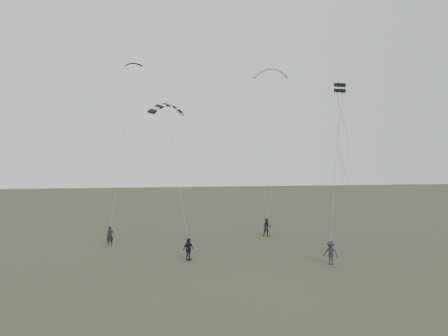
{
  "coord_description": "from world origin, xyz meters",
  "views": [
    {
      "loc": [
        -3.58,
        -31.45,
        7.93
      ],
      "look_at": [
        1.93,
        6.03,
        6.61
      ],
      "focal_mm": 35.0,
      "sensor_mm": 36.0,
      "label": 1
    }
  ],
  "objects": [
    {
      "name": "flyer_far",
      "position": [
        8.38,
        -2.18,
        0.85
      ],
      "size": [
        1.24,
        1.19,
        1.69
      ],
      "primitive_type": "imported",
      "rotation": [
        0.0,
        0.0,
        -0.7
      ],
      "color": "#2B2B2F",
      "rests_on": "ground"
    },
    {
      "name": "kite_striped",
      "position": [
        -2.95,
        5.81,
        11.98
      ],
      "size": [
        3.39,
        2.63,
        1.44
      ],
      "primitive_type": null,
      "rotation": [
        0.3,
        0.0,
        0.53
      ],
      "color": "black",
      "rests_on": "flyer_center"
    },
    {
      "name": "flyer_left",
      "position": [
        -7.85,
        6.72,
        0.8
      ],
      "size": [
        0.62,
        0.43,
        1.61
      ],
      "primitive_type": "imported",
      "rotation": [
        0.0,
        0.0,
        0.08
      ],
      "color": "black",
      "rests_on": "ground"
    },
    {
      "name": "flyer_center",
      "position": [
        -1.54,
        0.52,
        0.82
      ],
      "size": [
        1.0,
        0.92,
        1.64
      ],
      "primitive_type": "imported",
      "rotation": [
        0.0,
        0.0,
        0.68
      ],
      "color": "black",
      "rests_on": "ground"
    },
    {
      "name": "kite_pale_large",
      "position": [
        8.58,
        15.5,
        17.13
      ],
      "size": [
        4.06,
        1.74,
        1.78
      ],
      "primitive_type": null,
      "rotation": [
        0.24,
        0.0,
        -0.13
      ],
      "color": "#959799",
      "rests_on": "flyer_right"
    },
    {
      "name": "flyer_right",
      "position": [
        6.45,
        8.67,
        0.86
      ],
      "size": [
        0.9,
        0.73,
        1.72
      ],
      "primitive_type": "imported",
      "rotation": [
        0.0,
        0.0,
        -0.1
      ],
      "color": "#28272D",
      "rests_on": "ground"
    },
    {
      "name": "kite_box",
      "position": [
        10.43,
        1.28,
        13.03
      ],
      "size": [
        0.84,
        0.9,
        0.81
      ],
      "primitive_type": null,
      "rotation": [
        0.14,
        0.0,
        0.29
      ],
      "color": "black",
      "rests_on": "flyer_far"
    },
    {
      "name": "kite_dark_small",
      "position": [
        -6.06,
        11.93,
        16.6
      ],
      "size": [
        1.69,
        0.71,
        0.64
      ],
      "primitive_type": null,
      "rotation": [
        0.26,
        0.0,
        -0.06
      ],
      "color": "black",
      "rests_on": "flyer_left"
    },
    {
      "name": "ground",
      "position": [
        0.0,
        0.0,
        0.0
      ],
      "size": [
        140.0,
        140.0,
        0.0
      ],
      "primitive_type": "plane",
      "color": "#3B422C",
      "rests_on": "ground"
    }
  ]
}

